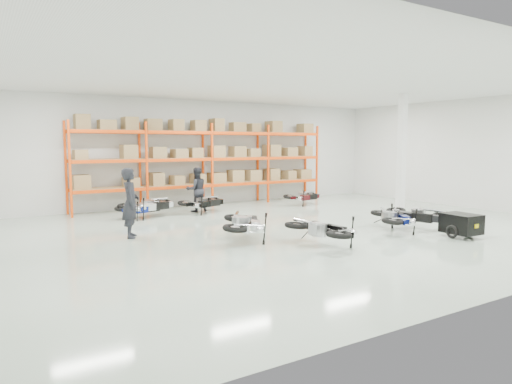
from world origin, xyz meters
TOP-DOWN VIEW (x-y plane):
  - room at (0.00, 0.00)m, footprint 18.00×18.00m
  - pallet_rack at (-0.00, 6.45)m, footprint 11.28×0.98m
  - structural_column at (5.20, 0.50)m, footprint 0.25×0.25m
  - moto_blue_centre at (2.20, -1.87)m, footprint 1.73×1.98m
  - moto_silver_left at (-2.25, -0.61)m, footprint 1.79×2.18m
  - moto_black_far_left at (-0.91, -2.35)m, footprint 1.08×1.94m
  - moto_touring_right at (3.20, -1.85)m, footprint 1.32×2.00m
  - trailer at (3.20, -3.44)m, footprint 0.84×1.60m
  - moto_back_a at (-3.50, 4.52)m, footprint 1.73×1.15m
  - moto_back_b at (-3.21, 4.64)m, footprint 1.99×1.31m
  - moto_back_c at (-1.09, 4.57)m, footprint 1.85×1.26m
  - moto_back_d at (3.59, 4.40)m, footprint 1.67×0.99m
  - person_left at (-4.77, 1.43)m, footprint 0.67×0.83m
  - person_back at (-1.16, 5.04)m, footprint 0.89×0.72m

SIDE VIEW (x-z plane):
  - trailer at x=3.20m, z-range 0.06..0.72m
  - moto_back_d at x=3.59m, z-range -0.03..0.99m
  - moto_back_a at x=-3.50m, z-range -0.03..1.00m
  - moto_back_c at x=-1.09m, z-range -0.03..1.07m
  - moto_blue_centre at x=2.20m, z-range -0.03..1.13m
  - moto_back_b at x=-3.21m, z-range -0.03..1.15m
  - moto_touring_right at x=3.20m, z-range -0.03..1.15m
  - moto_black_far_left at x=-0.91m, z-range -0.03..1.18m
  - moto_silver_left at x=-2.25m, z-range -0.04..1.23m
  - person_back at x=-1.16m, z-range 0.00..1.74m
  - person_left at x=-4.77m, z-range 0.00..1.97m
  - room at x=0.00m, z-range -6.75..11.25m
  - structural_column at x=5.20m, z-range 0.00..4.50m
  - pallet_rack at x=0.00m, z-range 0.45..4.07m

